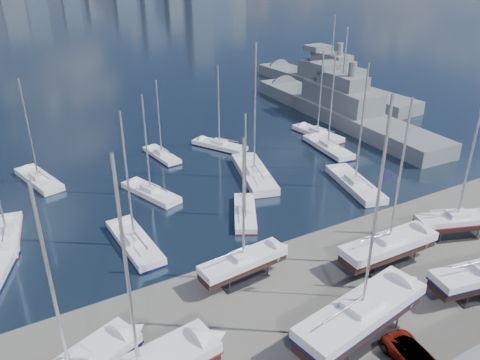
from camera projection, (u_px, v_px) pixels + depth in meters
ground at (348, 294)px, 42.14m from camera, size 1400.00×1400.00×0.00m
water at (7, 8)px, 285.98m from camera, size 1400.00×600.00×0.40m
sailboat_cradle_2 at (243, 262)px, 43.24m from camera, size 8.81×3.14×14.24m
sailboat_cradle_3 at (361, 315)px, 36.47m from camera, size 12.85×5.45×19.81m
sailboat_cradle_4 at (388, 246)px, 45.45m from camera, size 10.43×3.11×16.87m
sailboat_cradle_6 at (456, 221)px, 50.02m from camera, size 9.08×5.23×14.30m
sailboat_moored_1 at (8, 237)px, 50.33m from camera, size 4.03×9.44×13.66m
sailboat_moored_2 at (39, 180)px, 62.98m from camera, size 5.16×10.23×14.88m
sailboat_moored_3 at (135, 244)px, 49.06m from camera, size 3.36×10.42×15.39m
sailboat_moored_4 at (151, 193)px, 59.55m from camera, size 5.36×9.47×13.80m
sailboat_moored_5 at (162, 156)px, 70.87m from camera, size 3.34×8.51×12.39m
sailboat_moored_6 at (245, 214)px, 54.82m from camera, size 6.30×8.87×13.09m
sailboat_moored_7 at (254, 176)px, 64.40m from camera, size 6.89×13.11×19.06m
sailboat_moored_8 at (219, 146)px, 74.46m from camera, size 6.68×9.34×13.79m
sailboat_moored_9 at (355, 185)px, 61.60m from camera, size 5.77×11.76×17.11m
sailboat_moored_10 at (328, 148)px, 73.61m from camera, size 4.16×10.99×16.03m
sailboat_moored_11 at (317, 135)px, 79.41m from camera, size 3.81×10.34×15.12m
naval_ship_east at (340, 111)px, 87.19m from camera, size 9.89×48.26×18.32m
naval_ship_west at (329, 84)px, 105.62m from camera, size 9.43×46.30×18.14m
car_c at (416, 359)px, 34.39m from camera, size 3.08×5.73×1.53m
flagpole at (374, 228)px, 38.70m from camera, size 1.10×0.12×12.51m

